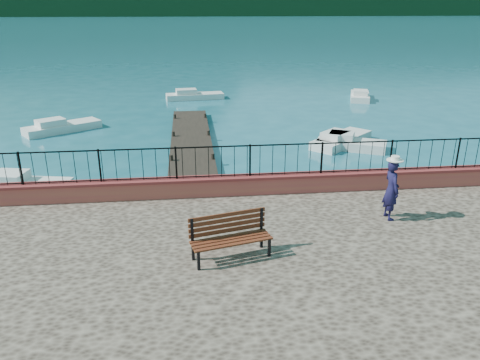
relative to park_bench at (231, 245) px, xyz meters
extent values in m
plane|color=#19596B|center=(1.24, 0.09, -1.51)|extent=(2000.00, 2000.00, 0.00)
cube|color=#A2503A|center=(1.24, 3.79, -0.02)|extent=(28.00, 0.46, 0.58)
cube|color=black|center=(1.24, 3.79, 0.75)|extent=(27.00, 0.05, 0.95)
cube|color=#2D231C|center=(-0.76, 12.09, -1.36)|extent=(2.00, 16.00, 0.30)
cube|color=black|center=(1.24, 300.09, 7.49)|extent=(900.00, 60.00, 18.00)
ellipsoid|color=#142D23|center=(221.24, 560.09, -1.51)|extent=(448.00, 384.00, 180.00)
cube|color=black|center=(0.01, -0.04, -0.08)|extent=(1.92, 0.99, 0.46)
cube|color=brown|center=(-0.06, 0.23, 0.44)|extent=(1.80, 0.53, 0.56)
imported|color=#131133|center=(4.45, 1.62, 0.52)|extent=(0.42, 0.62, 1.65)
cylinder|color=white|center=(4.45, 1.62, 1.40)|extent=(0.44, 0.44, 0.12)
cube|color=silver|center=(-7.09, 7.75, -1.11)|extent=(3.53, 1.91, 0.80)
cube|color=silver|center=(7.03, 11.88, -1.11)|extent=(3.52, 2.60, 0.80)
cube|color=silver|center=(6.81, 12.71, -1.11)|extent=(3.83, 3.65, 0.80)
cube|color=silver|center=(-7.84, 16.91, -1.11)|extent=(4.10, 3.39, 0.80)
cube|color=silver|center=(-0.31, 25.53, -1.11)|extent=(4.34, 1.78, 0.80)
cube|color=silver|center=(11.89, 24.08, -1.11)|extent=(2.34, 3.66, 0.80)
camera|label=1|loc=(-0.84, -9.40, 5.16)|focal=35.00mm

